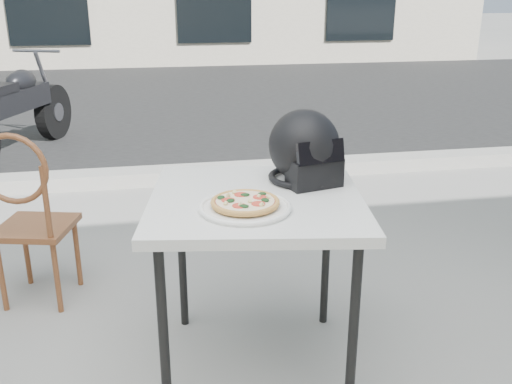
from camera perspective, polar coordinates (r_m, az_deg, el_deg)
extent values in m
cube|color=black|center=(8.85, -12.02, 8.93)|extent=(30.00, 8.00, 0.00)
cube|color=#99968F|center=(4.95, -12.58, 1.44)|extent=(30.00, 0.25, 0.12)
cube|color=silver|center=(2.25, 0.02, -0.89)|extent=(0.95, 0.95, 0.04)
cylinder|color=black|center=(2.14, -9.22, -14.17)|extent=(0.04, 0.04, 0.75)
cylinder|color=black|center=(2.15, 9.68, -13.88)|extent=(0.04, 0.04, 0.75)
cylinder|color=black|center=(2.73, -7.42, -6.23)|extent=(0.04, 0.04, 0.75)
cylinder|color=black|center=(2.74, 7.02, -6.07)|extent=(0.04, 0.04, 0.75)
cylinder|color=white|center=(2.09, -1.09, -1.65)|extent=(0.34, 0.34, 0.01)
torus|color=white|center=(2.09, -1.09, -1.48)|extent=(0.36, 0.36, 0.02)
cylinder|color=tan|center=(2.08, -1.10, -1.12)|extent=(0.29, 0.29, 0.01)
torus|color=tan|center=(2.08, -1.10, -0.98)|extent=(0.30, 0.30, 0.02)
cylinder|color=#AC1314|center=(2.08, -1.10, -0.96)|extent=(0.26, 0.26, 0.00)
cylinder|color=#FDE6C1|center=(2.08, -1.10, -0.89)|extent=(0.25, 0.25, 0.00)
cylinder|color=red|center=(2.11, 0.36, -0.50)|extent=(0.06, 0.06, 0.00)
cylinder|color=red|center=(2.14, -1.53, -0.25)|extent=(0.06, 0.06, 0.00)
cylinder|color=red|center=(2.08, -2.81, -0.81)|extent=(0.06, 0.06, 0.00)
cylinder|color=red|center=(2.03, -1.70, -1.37)|extent=(0.06, 0.06, 0.00)
cylinder|color=red|center=(2.04, 0.23, -1.18)|extent=(0.06, 0.06, 0.00)
ellipsoid|color=#133515|center=(2.13, -1.10, -0.27)|extent=(0.04, 0.03, 0.01)
ellipsoid|color=#133515|center=(2.07, -2.56, -0.86)|extent=(0.04, 0.05, 0.01)
ellipsoid|color=#133515|center=(2.07, 0.92, -0.80)|extent=(0.04, 0.04, 0.01)
ellipsoid|color=#133515|center=(2.02, -1.21, -1.41)|extent=(0.04, 0.04, 0.01)
ellipsoid|color=#133515|center=(2.14, 0.59, -0.19)|extent=(0.04, 0.04, 0.01)
ellipsoid|color=#133515|center=(2.10, -3.52, -0.54)|extent=(0.04, 0.04, 0.01)
cylinder|color=#E2D68A|center=(2.06, -0.61, -0.89)|extent=(0.02, 0.02, 0.02)
cylinder|color=#E2D68A|center=(2.12, -2.80, -0.30)|extent=(0.02, 0.02, 0.02)
cylinder|color=#E2D68A|center=(2.11, 0.29, -0.42)|extent=(0.02, 0.02, 0.02)
cylinder|color=#E2D68A|center=(2.15, -2.20, -0.01)|extent=(0.02, 0.02, 0.02)
cylinder|color=#E2D68A|center=(2.02, 0.57, -1.25)|extent=(0.02, 0.02, 0.02)
cylinder|color=#E2D68A|center=(2.04, -3.04, -1.12)|extent=(0.02, 0.02, 0.02)
cylinder|color=#E2D68A|center=(2.10, 1.26, -0.47)|extent=(0.02, 0.02, 0.02)
cylinder|color=#E2D68A|center=(2.02, -1.57, -1.25)|extent=(0.02, 0.02, 0.02)
ellipsoid|color=black|center=(2.39, 4.83, 4.65)|extent=(0.36, 0.37, 0.30)
cube|color=black|center=(2.34, 5.87, 1.92)|extent=(0.24, 0.16, 0.12)
torus|color=black|center=(2.43, 4.74, 1.54)|extent=(0.36, 0.36, 0.03)
cube|color=black|center=(2.28, 6.47, 4.00)|extent=(0.21, 0.09, 0.10)
cube|color=brown|center=(3.14, -21.16, -3.30)|extent=(0.44, 0.44, 0.03)
cylinder|color=brown|center=(3.29, -17.44, -5.77)|extent=(0.03, 0.03, 0.39)
cylinder|color=brown|center=(3.40, -21.98, -5.49)|extent=(0.03, 0.03, 0.39)
cylinder|color=brown|center=(3.05, -19.30, -8.02)|extent=(0.03, 0.03, 0.39)
cylinder|color=brown|center=(3.17, -24.12, -7.61)|extent=(0.03, 0.03, 0.39)
cylinder|color=brown|center=(2.89, -20.22, -1.13)|extent=(0.03, 0.03, 0.38)
torus|color=brown|center=(2.90, -23.20, 2.11)|extent=(0.35, 0.11, 0.35)
cylinder|color=black|center=(6.71, -19.60, 7.56)|extent=(0.32, 0.60, 0.60)
cylinder|color=slate|center=(6.71, -19.60, 7.56)|extent=(0.20, 0.23, 0.20)
cube|color=black|center=(6.08, -22.96, 8.41)|extent=(0.53, 1.04, 0.22)
ellipsoid|color=black|center=(6.18, -22.44, 10.22)|extent=(0.35, 0.46, 0.22)
cylinder|color=slate|center=(6.59, -20.24, 10.10)|extent=(0.15, 0.31, 0.71)
cylinder|color=slate|center=(6.45, -21.13, 13.03)|extent=(0.49, 0.21, 0.03)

